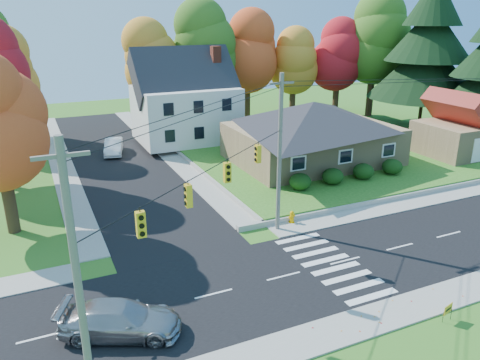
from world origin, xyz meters
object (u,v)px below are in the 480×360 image
Objects in this scene: ranch_house at (312,131)px; fire_hydrant at (292,218)px; white_car at (114,147)px; silver_sedan at (120,319)px.

ranch_house is 13.49m from fire_hydrant.
ranch_house reaches higher than white_car.
ranch_house is 2.81× the size of silver_sedan.
silver_sedan is at bearing -140.35° from ranch_house.
white_car is 23.02m from fire_hydrant.
ranch_house is at bearing -26.01° from silver_sedan.
ranch_house reaches higher than fire_hydrant.
white_car is (-15.88, 11.33, -2.49)m from ranch_house.
white_car is at bearing 109.59° from fire_hydrant.
silver_sedan reaches higher than fire_hydrant.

